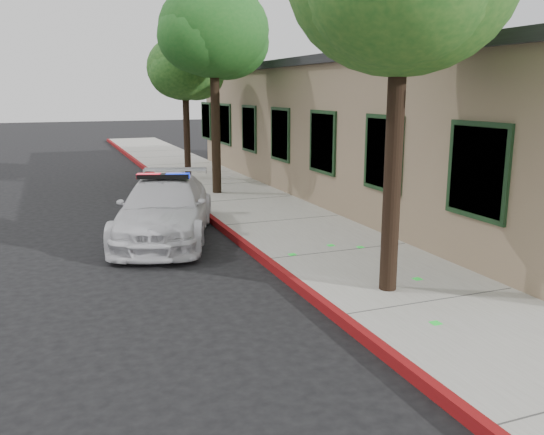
{
  "coord_description": "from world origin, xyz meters",
  "views": [
    {
      "loc": [
        -3.68,
        -6.79,
        3.29
      ],
      "look_at": [
        0.2,
        3.12,
        0.93
      ],
      "focal_mm": 37.68,
      "sensor_mm": 36.0,
      "label": 1
    }
  ],
  "objects": [
    {
      "name": "sidewalk",
      "position": [
        1.6,
        3.0,
        0.07
      ],
      "size": [
        3.2,
        60.0,
        0.15
      ],
      "primitive_type": "cube",
      "color": "gray",
      "rests_on": "ground"
    },
    {
      "name": "police_car",
      "position": [
        -1.34,
        5.82,
        0.69
      ],
      "size": [
        3.33,
        5.11,
        1.5
      ],
      "rotation": [
        0.0,
        0.0,
        -0.32
      ],
      "color": "silver",
      "rests_on": "ground"
    },
    {
      "name": "ground",
      "position": [
        0.0,
        0.0,
        0.0
      ],
      "size": [
        120.0,
        120.0,
        0.0
      ],
      "primitive_type": "plane",
      "color": "black",
      "rests_on": "ground"
    },
    {
      "name": "clapboard_building",
      "position": [
        6.69,
        9.0,
        2.13
      ],
      "size": [
        7.3,
        20.89,
        4.24
      ],
      "color": "tan",
      "rests_on": "ground"
    },
    {
      "name": "street_tree_mid",
      "position": [
        1.2,
        10.44,
        4.93
      ],
      "size": [
        3.52,
        3.32,
        6.33
      ],
      "rotation": [
        0.0,
        0.0,
        -0.08
      ],
      "color": "black",
      "rests_on": "sidewalk"
    },
    {
      "name": "red_curb",
      "position": [
        0.06,
        3.0,
        0.08
      ],
      "size": [
        0.14,
        60.0,
        0.16
      ],
      "primitive_type": "cube",
      "color": "maroon",
      "rests_on": "ground"
    },
    {
      "name": "street_tree_far",
      "position": [
        1.07,
        13.74,
        3.97
      ],
      "size": [
        2.81,
        2.7,
        5.08
      ],
      "rotation": [
        0.0,
        0.0,
        0.06
      ],
      "color": "black",
      "rests_on": "sidewalk"
    }
  ]
}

